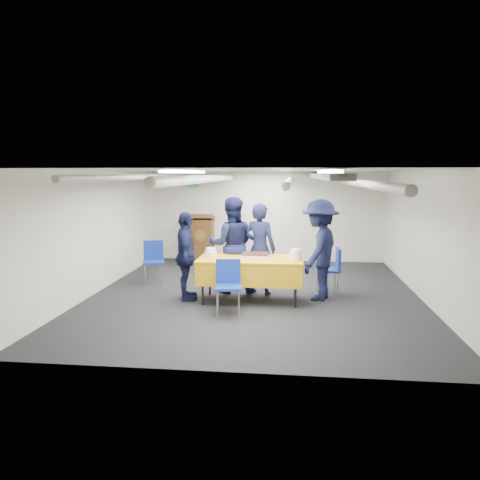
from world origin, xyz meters
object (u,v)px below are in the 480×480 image
(serving_table, at_px, (250,270))
(podium, at_px, (202,238))
(sailor_b, at_px, (231,245))
(sailor_a, at_px, (260,249))
(sheet_cake, at_px, (255,255))
(chair_right, at_px, (332,266))
(sailor_c, at_px, (186,256))
(sailor_d, at_px, (320,250))
(chair_near, at_px, (228,281))
(chair_left, at_px, (154,257))

(serving_table, distance_m, podium, 3.84)
(sailor_b, bearing_deg, sailor_a, 163.38)
(sheet_cake, height_order, chair_right, chair_right)
(sailor_c, distance_m, sailor_d, 2.38)
(chair_near, xyz_separation_m, sailor_a, (0.41, 1.31, 0.32))
(sheet_cake, xyz_separation_m, sailor_b, (-0.50, 0.53, 0.09))
(chair_left, bearing_deg, sailor_c, -51.26)
(sheet_cake, distance_m, chair_right, 1.54)
(sailor_a, bearing_deg, podium, -40.80)
(podium, distance_m, chair_right, 4.15)
(chair_right, bearing_deg, sailor_c, -164.75)
(chair_left, xyz_separation_m, sailor_d, (3.31, -0.90, 0.37))
(chair_near, bearing_deg, sailor_c, 139.48)
(sheet_cake, bearing_deg, sailor_a, 84.69)
(serving_table, bearing_deg, sheet_cake, 42.48)
(serving_table, relative_size, chair_near, 2.09)
(serving_table, distance_m, sailor_a, 0.63)
(serving_table, height_order, sheet_cake, sheet_cake)
(sailor_a, distance_m, sailor_b, 0.55)
(serving_table, xyz_separation_m, sailor_a, (0.12, 0.54, 0.30))
(sailor_d, bearing_deg, serving_table, -57.69)
(sailor_a, relative_size, sailor_c, 1.08)
(podium, height_order, sailor_d, sailor_d)
(chair_near, bearing_deg, sheet_cake, 66.44)
(serving_table, distance_m, sheet_cake, 0.27)
(chair_right, relative_size, sailor_b, 0.48)
(chair_right, xyz_separation_m, sailor_b, (-1.89, -0.07, 0.37))
(sailor_a, relative_size, sailor_d, 0.95)
(chair_near, distance_m, sailor_c, 1.16)
(chair_left, relative_size, sailor_d, 0.48)
(sailor_b, distance_m, sailor_d, 1.66)
(sailor_c, relative_size, sailor_d, 0.88)
(chair_left, bearing_deg, podium, 76.83)
(podium, relative_size, chair_near, 1.44)
(sheet_cake, bearing_deg, sailor_b, 132.90)
(serving_table, relative_size, sailor_d, 1.01)
(chair_left, height_order, sailor_c, sailor_c)
(chair_near, height_order, sailor_a, sailor_a)
(sheet_cake, xyz_separation_m, chair_right, (1.39, 0.60, -0.28))
(sailor_a, height_order, sailor_b, sailor_b)
(podium, distance_m, sailor_d, 4.28)
(chair_right, relative_size, sailor_d, 0.48)
(chair_near, xyz_separation_m, chair_right, (1.76, 1.45, 0.00))
(sailor_a, bearing_deg, chair_near, 92.34)
(chair_near, distance_m, chair_left, 2.65)
(podium, relative_size, sailor_b, 0.69)
(sailor_c, bearing_deg, sheet_cake, -97.53)
(podium, relative_size, sailor_d, 0.70)
(chair_right, distance_m, sailor_d, 0.62)
(sailor_b, bearing_deg, podium, -78.03)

